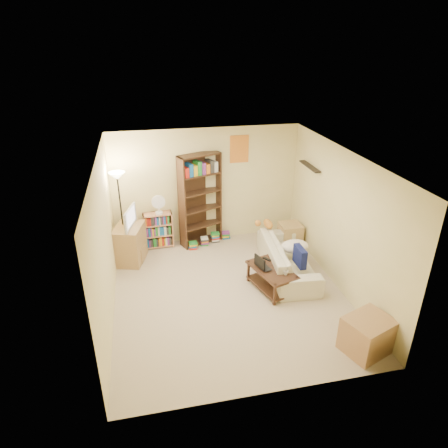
{
  "coord_description": "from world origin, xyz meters",
  "views": [
    {
      "loc": [
        -1.33,
        -5.77,
        4.19
      ],
      "look_at": [
        0.06,
        0.7,
        1.05
      ],
      "focal_mm": 32.0,
      "sensor_mm": 36.0,
      "label": 1
    }
  ],
  "objects_px": {
    "side_table": "(290,235)",
    "end_cabinet": "(367,335)",
    "sofa": "(287,258)",
    "desk_fan": "(159,204)",
    "mug": "(286,273)",
    "coffee_table": "(272,276)",
    "tabby_cat": "(266,224)",
    "laptop": "(266,266)",
    "floor_lamp": "(119,191)",
    "short_bookshelf": "(158,230)",
    "tv_stand": "(130,244)",
    "television": "(127,218)",
    "tall_bookshelf": "(200,198)"
  },
  "relations": [
    {
      "from": "side_table",
      "to": "end_cabinet",
      "type": "distance_m",
      "value": 3.28
    },
    {
      "from": "laptop",
      "to": "end_cabinet",
      "type": "bearing_deg",
      "value": -169.39
    },
    {
      "from": "desk_fan",
      "to": "floor_lamp",
      "type": "height_order",
      "value": "floor_lamp"
    },
    {
      "from": "tall_bookshelf",
      "to": "desk_fan",
      "type": "bearing_deg",
      "value": 161.15
    },
    {
      "from": "coffee_table",
      "to": "desk_fan",
      "type": "height_order",
      "value": "desk_fan"
    },
    {
      "from": "television",
      "to": "desk_fan",
      "type": "height_order",
      "value": "desk_fan"
    },
    {
      "from": "tabby_cat",
      "to": "end_cabinet",
      "type": "relative_size",
      "value": 0.72
    },
    {
      "from": "television",
      "to": "end_cabinet",
      "type": "distance_m",
      "value": 4.79
    },
    {
      "from": "side_table",
      "to": "floor_lamp",
      "type": "bearing_deg",
      "value": 176.52
    },
    {
      "from": "sofa",
      "to": "desk_fan",
      "type": "height_order",
      "value": "desk_fan"
    },
    {
      "from": "laptop",
      "to": "short_bookshelf",
      "type": "relative_size",
      "value": 0.52
    },
    {
      "from": "tabby_cat",
      "to": "laptop",
      "type": "bearing_deg",
      "value": -107.39
    },
    {
      "from": "tall_bookshelf",
      "to": "side_table",
      "type": "height_order",
      "value": "tall_bookshelf"
    },
    {
      "from": "coffee_table",
      "to": "laptop",
      "type": "relative_size",
      "value": 2.6
    },
    {
      "from": "tabby_cat",
      "to": "short_bookshelf",
      "type": "bearing_deg",
      "value": 161.4
    },
    {
      "from": "floor_lamp",
      "to": "laptop",
      "type": "bearing_deg",
      "value": -32.92
    },
    {
      "from": "tv_stand",
      "to": "end_cabinet",
      "type": "height_order",
      "value": "tv_stand"
    },
    {
      "from": "desk_fan",
      "to": "side_table",
      "type": "distance_m",
      "value": 2.9
    },
    {
      "from": "television",
      "to": "tall_bookshelf",
      "type": "bearing_deg",
      "value": -55.86
    },
    {
      "from": "tabby_cat",
      "to": "tall_bookshelf",
      "type": "relative_size",
      "value": 0.23
    },
    {
      "from": "sofa",
      "to": "mug",
      "type": "bearing_deg",
      "value": 162.39
    },
    {
      "from": "laptop",
      "to": "coffee_table",
      "type": "bearing_deg",
      "value": -157.11
    },
    {
      "from": "sofa",
      "to": "end_cabinet",
      "type": "xyz_separation_m",
      "value": [
        0.37,
        -2.3,
        -0.02
      ]
    },
    {
      "from": "floor_lamp",
      "to": "coffee_table",
      "type": "bearing_deg",
      "value": -33.66
    },
    {
      "from": "sofa",
      "to": "television",
      "type": "bearing_deg",
      "value": 75.84
    },
    {
      "from": "mug",
      "to": "desk_fan",
      "type": "relative_size",
      "value": 0.29
    },
    {
      "from": "coffee_table",
      "to": "end_cabinet",
      "type": "height_order",
      "value": "end_cabinet"
    },
    {
      "from": "sofa",
      "to": "tabby_cat",
      "type": "relative_size",
      "value": 4.46
    },
    {
      "from": "tabby_cat",
      "to": "television",
      "type": "height_order",
      "value": "television"
    },
    {
      "from": "mug",
      "to": "television",
      "type": "bearing_deg",
      "value": 145.76
    },
    {
      "from": "sofa",
      "to": "coffee_table",
      "type": "distance_m",
      "value": 0.73
    },
    {
      "from": "mug",
      "to": "television",
      "type": "distance_m",
      "value": 3.25
    },
    {
      "from": "sofa",
      "to": "tabby_cat",
      "type": "bearing_deg",
      "value": 18.61
    },
    {
      "from": "sofa",
      "to": "floor_lamp",
      "type": "height_order",
      "value": "floor_lamp"
    },
    {
      "from": "tall_bookshelf",
      "to": "television",
      "type": "bearing_deg",
      "value": 176.17
    },
    {
      "from": "mug",
      "to": "desk_fan",
      "type": "distance_m",
      "value": 3.07
    },
    {
      "from": "tabby_cat",
      "to": "tv_stand",
      "type": "xyz_separation_m",
      "value": [
        -2.78,
        0.24,
        -0.29
      ]
    },
    {
      "from": "tabby_cat",
      "to": "desk_fan",
      "type": "bearing_deg",
      "value": 162.05
    },
    {
      "from": "mug",
      "to": "tall_bookshelf",
      "type": "xyz_separation_m",
      "value": [
        -1.12,
        2.3,
        0.6
      ]
    },
    {
      "from": "tabby_cat",
      "to": "short_bookshelf",
      "type": "xyz_separation_m",
      "value": [
        -2.18,
        0.73,
        -0.28
      ]
    },
    {
      "from": "tabby_cat",
      "to": "side_table",
      "type": "relative_size",
      "value": 0.91
    },
    {
      "from": "short_bookshelf",
      "to": "desk_fan",
      "type": "relative_size",
      "value": 1.87
    },
    {
      "from": "tv_stand",
      "to": "side_table",
      "type": "bearing_deg",
      "value": 15.22
    },
    {
      "from": "mug",
      "to": "coffee_table",
      "type": "bearing_deg",
      "value": 127.06
    },
    {
      "from": "coffee_table",
      "to": "floor_lamp",
      "type": "bearing_deg",
      "value": 129.72
    },
    {
      "from": "mug",
      "to": "desk_fan",
      "type": "height_order",
      "value": "desk_fan"
    },
    {
      "from": "sofa",
      "to": "floor_lamp",
      "type": "bearing_deg",
      "value": 74.09
    },
    {
      "from": "coffee_table",
      "to": "end_cabinet",
      "type": "bearing_deg",
      "value": -80.48
    },
    {
      "from": "television",
      "to": "short_bookshelf",
      "type": "xyz_separation_m",
      "value": [
        0.6,
        0.49,
        -0.57
      ]
    },
    {
      "from": "sofa",
      "to": "mug",
      "type": "xyz_separation_m",
      "value": [
        -0.32,
        -0.76,
        0.17
      ]
    }
  ]
}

